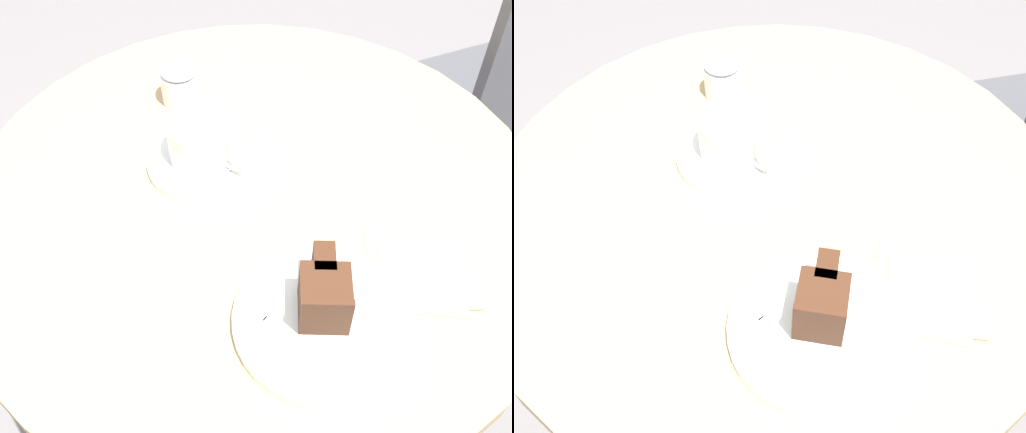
% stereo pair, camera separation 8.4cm
% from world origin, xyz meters
% --- Properties ---
extents(ground_plane, '(4.40, 4.40, 0.01)m').
position_xyz_m(ground_plane, '(0.00, 0.00, -0.01)').
color(ground_plane, slate).
rests_on(ground_plane, ground).
extents(cafe_table, '(0.84, 0.84, 0.72)m').
position_xyz_m(cafe_table, '(0.00, 0.00, 0.61)').
color(cafe_table, tan).
rests_on(cafe_table, ground).
extents(saucer, '(0.15, 0.15, 0.01)m').
position_xyz_m(saucer, '(-0.10, 0.00, 0.72)').
color(saucer, silver).
rests_on(saucer, cafe_table).
extents(coffee_cup, '(0.13, 0.10, 0.06)m').
position_xyz_m(coffee_cup, '(-0.10, 0.01, 0.76)').
color(coffee_cup, silver).
rests_on(coffee_cup, saucer).
extents(teaspoon, '(0.07, 0.10, 0.00)m').
position_xyz_m(teaspoon, '(-0.08, -0.04, 0.73)').
color(teaspoon, silver).
rests_on(teaspoon, saucer).
extents(cake_plate, '(0.22, 0.22, 0.01)m').
position_xyz_m(cake_plate, '(0.19, -0.12, 0.73)').
color(cake_plate, silver).
rests_on(cake_plate, cafe_table).
extents(cake_slice, '(0.09, 0.10, 0.07)m').
position_xyz_m(cake_slice, '(0.18, -0.11, 0.76)').
color(cake_slice, '#422619').
rests_on(cake_slice, cake_plate).
extents(fork, '(0.14, 0.02, 0.00)m').
position_xyz_m(fork, '(0.15, -0.16, 0.73)').
color(fork, silver).
rests_on(fork, cake_plate).
extents(napkin, '(0.19, 0.18, 0.00)m').
position_xyz_m(napkin, '(0.25, 0.02, 0.72)').
color(napkin, tan).
rests_on(napkin, cafe_table).
extents(sugar_pot, '(0.06, 0.06, 0.07)m').
position_xyz_m(sugar_pot, '(-0.22, 0.10, 0.75)').
color(sugar_pot, white).
rests_on(sugar_pot, cafe_table).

